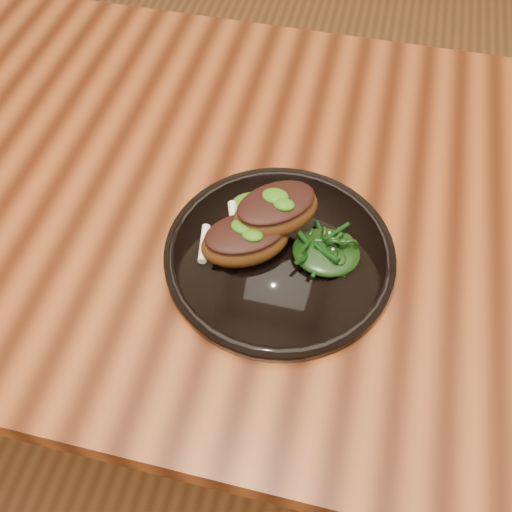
{
  "coord_description": "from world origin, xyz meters",
  "views": [
    {
      "loc": [
        0.02,
        -0.54,
        1.35
      ],
      "look_at": [
        -0.08,
        -0.14,
        0.78
      ],
      "focal_mm": 40.0,
      "sensor_mm": 36.0,
      "label": 1
    }
  ],
  "objects_px": {
    "plate": "(279,254)",
    "lamb_chop_front": "(245,239)",
    "greens_heap": "(327,250)",
    "desk": "(327,237)"
  },
  "relations": [
    {
      "from": "lamb_chop_front",
      "to": "greens_heap",
      "type": "relative_size",
      "value": 1.55
    },
    {
      "from": "desk",
      "to": "lamb_chop_front",
      "type": "relative_size",
      "value": 11.99
    },
    {
      "from": "plate",
      "to": "lamb_chop_front",
      "type": "relative_size",
      "value": 2.22
    },
    {
      "from": "plate",
      "to": "lamb_chop_front",
      "type": "distance_m",
      "value": 0.05
    },
    {
      "from": "plate",
      "to": "lamb_chop_front",
      "type": "height_order",
      "value": "lamb_chop_front"
    },
    {
      "from": "desk",
      "to": "plate",
      "type": "relative_size",
      "value": 5.4
    },
    {
      "from": "lamb_chop_front",
      "to": "greens_heap",
      "type": "distance_m",
      "value": 0.1
    },
    {
      "from": "greens_heap",
      "to": "plate",
      "type": "bearing_deg",
      "value": -174.81
    },
    {
      "from": "plate",
      "to": "greens_heap",
      "type": "distance_m",
      "value": 0.06
    },
    {
      "from": "plate",
      "to": "greens_heap",
      "type": "bearing_deg",
      "value": 5.19
    }
  ]
}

